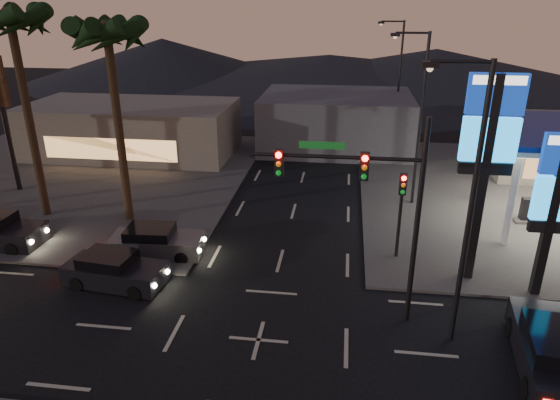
# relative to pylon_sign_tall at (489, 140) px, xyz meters

# --- Properties ---
(ground) EXTENTS (140.00, 140.00, 0.00)m
(ground) POSITION_rel_pylon_sign_tall_xyz_m (-8.50, -5.50, -6.39)
(ground) COLOR black
(ground) RESTS_ON ground
(corner_lot_ne) EXTENTS (24.00, 24.00, 0.12)m
(corner_lot_ne) POSITION_rel_pylon_sign_tall_xyz_m (7.50, 10.50, -6.33)
(corner_lot_ne) COLOR #47443F
(corner_lot_ne) RESTS_ON ground
(corner_lot_nw) EXTENTS (24.00, 24.00, 0.12)m
(corner_lot_nw) POSITION_rel_pylon_sign_tall_xyz_m (-24.50, 10.50, -6.33)
(corner_lot_nw) COLOR #47443F
(corner_lot_nw) RESTS_ON ground
(pylon_sign_tall) EXTENTS (2.20, 0.35, 9.00)m
(pylon_sign_tall) POSITION_rel_pylon_sign_tall_xyz_m (0.00, 0.00, 0.00)
(pylon_sign_tall) COLOR black
(pylon_sign_tall) RESTS_ON ground
(pylon_sign_short) EXTENTS (1.60, 0.35, 7.00)m
(pylon_sign_short) POSITION_rel_pylon_sign_tall_xyz_m (2.50, -1.00, -1.74)
(pylon_sign_short) COLOR black
(pylon_sign_short) RESTS_ON ground
(traffic_signal_mast) EXTENTS (6.10, 0.39, 8.00)m
(traffic_signal_mast) POSITION_rel_pylon_sign_tall_xyz_m (-4.74, -3.51, -1.17)
(traffic_signal_mast) COLOR black
(traffic_signal_mast) RESTS_ON ground
(pedestal_signal) EXTENTS (0.32, 0.39, 4.30)m
(pedestal_signal) POSITION_rel_pylon_sign_tall_xyz_m (-3.00, 1.48, -3.47)
(pedestal_signal) COLOR black
(pedestal_signal) RESTS_ON ground
(streetlight_near) EXTENTS (2.14, 0.25, 10.00)m
(streetlight_near) POSITION_rel_pylon_sign_tall_xyz_m (-1.71, -4.50, -0.68)
(streetlight_near) COLOR black
(streetlight_near) RESTS_ON ground
(streetlight_mid) EXTENTS (2.14, 0.25, 10.00)m
(streetlight_mid) POSITION_rel_pylon_sign_tall_xyz_m (-1.71, 8.50, -0.68)
(streetlight_mid) COLOR black
(streetlight_mid) RESTS_ON ground
(streetlight_far) EXTENTS (2.14, 0.25, 10.00)m
(streetlight_far) POSITION_rel_pylon_sign_tall_xyz_m (-1.71, 22.50, -0.68)
(streetlight_far) COLOR black
(streetlight_far) RESTS_ON ground
(palm_a) EXTENTS (4.41, 4.41, 10.86)m
(palm_a) POSITION_rel_pylon_sign_tall_xyz_m (-17.50, 4.00, 3.03)
(palm_a) COLOR black
(palm_a) RESTS_ON ground
(palm_b) EXTENTS (4.41, 4.41, 11.46)m
(palm_b) POSITION_rel_pylon_sign_tall_xyz_m (-22.50, 4.00, 3.58)
(palm_b) COLOR black
(palm_b) RESTS_ON ground
(building_far_west) EXTENTS (16.00, 8.00, 4.00)m
(building_far_west) POSITION_rel_pylon_sign_tall_xyz_m (-22.50, 16.50, -4.39)
(building_far_west) COLOR #726B5B
(building_far_west) RESTS_ON ground
(building_far_mid) EXTENTS (12.00, 9.00, 4.40)m
(building_far_mid) POSITION_rel_pylon_sign_tall_xyz_m (-6.50, 20.50, -4.19)
(building_far_mid) COLOR #4C4C51
(building_far_mid) RESTS_ON ground
(hill_left) EXTENTS (40.00, 40.00, 6.00)m
(hill_left) POSITION_rel_pylon_sign_tall_xyz_m (-33.50, 54.50, -3.39)
(hill_left) COLOR black
(hill_left) RESTS_ON ground
(hill_right) EXTENTS (50.00, 50.00, 5.00)m
(hill_right) POSITION_rel_pylon_sign_tall_xyz_m (6.50, 54.50, -3.89)
(hill_right) COLOR black
(hill_right) RESTS_ON ground
(hill_center) EXTENTS (60.00, 60.00, 4.00)m
(hill_center) POSITION_rel_pylon_sign_tall_xyz_m (-8.50, 54.50, -4.39)
(hill_center) COLOR black
(hill_center) RESTS_ON ground
(car_lane_a_front) EXTENTS (4.59, 2.33, 1.45)m
(car_lane_a_front) POSITION_rel_pylon_sign_tall_xyz_m (-15.38, -2.51, -5.72)
(car_lane_a_front) COLOR black
(car_lane_a_front) RESTS_ON ground
(car_lane_b_front) EXTENTS (4.59, 2.14, 1.46)m
(car_lane_b_front) POSITION_rel_pylon_sign_tall_xyz_m (-14.55, 0.32, -5.71)
(car_lane_b_front) COLOR #525355
(car_lane_b_front) RESTS_ON ground
(suv_station) EXTENTS (2.78, 5.35, 1.71)m
(suv_station) POSITION_rel_pylon_sign_tall_xyz_m (1.49, -5.84, -5.60)
(suv_station) COLOR black
(suv_station) RESTS_ON ground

